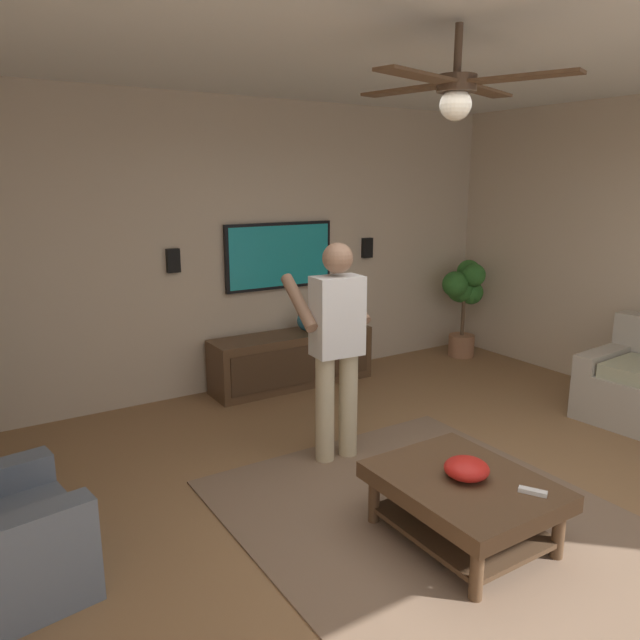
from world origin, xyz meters
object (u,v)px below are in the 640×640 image
person_standing (336,339)px  bowl (467,469)px  tv (280,256)px  remote_white (533,492)px  vase_round (307,320)px  media_console (292,359)px  wall_speaker_left (367,248)px  coffee_table (463,494)px  potted_plant_tall (464,293)px  wall_speaker_right (173,261)px  ceiling_fan (456,90)px

person_standing → bowl: (-1.31, -0.03, -0.47)m
tv → remote_white: (-3.48, 0.35, -0.90)m
bowl → vase_round: vase_round is taller
media_console → bowl: (-2.92, 0.52, 0.18)m
bowl → wall_speaker_left: wall_speaker_left is taller
coffee_table → potted_plant_tall: size_ratio=0.87×
potted_plant_tall → wall_speaker_right: bearing=83.3°
tv → ceiling_fan: 3.33m
coffee_table → ceiling_fan: size_ratio=0.85×
bowl → remote_white: (-0.32, -0.18, -0.05)m
media_console → remote_white: (-3.24, 0.35, 0.14)m
potted_plant_tall → vase_round: bearing=85.6°
vase_round → ceiling_fan: (-2.81, 0.82, 1.85)m
vase_round → bowl: bearing=166.3°
tv → bowl: bearing=-9.4°
potted_plant_tall → wall_speaker_left: 1.34m
coffee_table → remote_white: remote_white is taller
potted_plant_tall → remote_white: size_ratio=7.62×
coffee_table → wall_speaker_left: bearing=-27.6°
ceiling_fan → potted_plant_tall: bearing=-47.5°
tv → wall_speaker_right: 1.11m
person_standing → bowl: 1.39m
potted_plant_tall → wall_speaker_right: wall_speaker_right is taller
media_console → ceiling_fan: 3.63m
person_standing → ceiling_fan: bearing=-179.3°
tv → wall_speaker_right: tv is taller
remote_white → person_standing: bearing=-23.0°
wall_speaker_left → remote_white: bearing=157.2°
coffee_table → wall_speaker_right: (3.16, 0.58, 1.05)m
coffee_table → potted_plant_tall: 3.96m
person_standing → potted_plant_tall: person_standing is taller
bowl → wall_speaker_right: wall_speaker_right is taller
wall_speaker_left → wall_speaker_right: 2.23m
person_standing → remote_white: (-1.63, -0.20, -0.52)m
potted_plant_tall → tv: bearing=80.3°
media_console → wall_speaker_left: 1.56m
bowl → wall_speaker_right: 3.34m
ceiling_fan → remote_white: bearing=-147.2°
tv → bowl: size_ratio=4.61×
wall_speaker_right → ceiling_fan: ceiling_fan is taller
coffee_table → remote_white: size_ratio=6.67×
vase_round → remote_white: bearing=170.6°
media_console → potted_plant_tall: bearing=86.3°
tv → wall_speaker_left: bearing=90.7°
coffee_table → media_console: size_ratio=0.59×
remote_white → wall_speaker_left: 3.90m
coffee_table → potted_plant_tall: potted_plant_tall is taller
bowl → ceiling_fan: ceiling_fan is taller
bowl → ceiling_fan: 2.06m
potted_plant_tall → person_standing: bearing=117.5°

